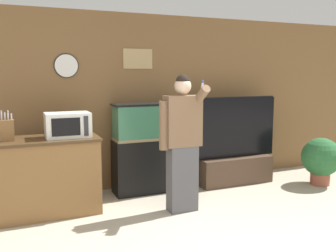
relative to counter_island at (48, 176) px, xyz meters
name	(u,v)px	position (x,y,z in m)	size (l,w,h in m)	color
wall_back_paneled	(134,102)	(1.34, 0.68, 0.83)	(10.00, 0.08, 2.60)	brown
counter_island	(48,176)	(0.00, 0.00, 0.00)	(1.24, 0.68, 0.95)	brown
microwave	(68,125)	(0.26, -0.04, 0.62)	(0.53, 0.36, 0.30)	white
knife_block	(7,130)	(-0.43, -0.06, 0.60)	(0.15, 0.08, 0.36)	brown
aquarium_on_stand	(148,148)	(1.43, 0.33, 0.18)	(1.01, 0.38, 1.30)	black
tv_on_stand	(234,158)	(2.83, 0.21, -0.08)	(1.45, 0.40, 1.37)	#4C3828
person_standing	(182,141)	(1.56, -0.57, 0.42)	(0.54, 0.41, 1.71)	#515156
potted_plant	(321,159)	(4.03, -0.39, -0.06)	(0.60, 0.60, 0.74)	brown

